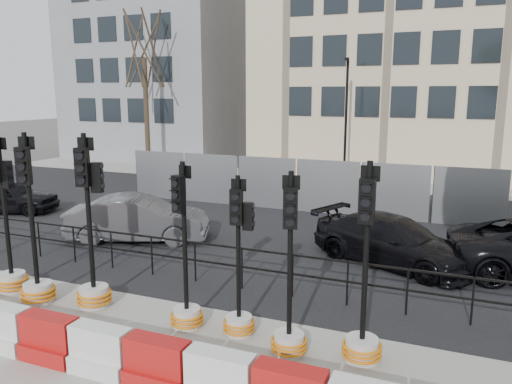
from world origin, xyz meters
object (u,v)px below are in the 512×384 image
at_px(traffic_signal_d, 93,267).
at_px(traffic_signal_h, 363,322).
at_px(car_a, 7,196).
at_px(car_c, 393,241).

relative_size(traffic_signal_d, traffic_signal_h, 1.08).
bearing_deg(car_a, traffic_signal_h, -129.22).
distance_m(traffic_signal_h, car_c, 5.13).
height_order(traffic_signal_d, car_a, traffic_signal_d).
relative_size(traffic_signal_h, car_a, 0.86).
bearing_deg(car_c, car_a, 111.99).
bearing_deg(car_a, car_c, -109.58).
xyz_separation_m(traffic_signal_d, traffic_signal_h, (5.57, -0.06, -0.17)).
distance_m(traffic_signal_d, car_a, 10.23).
bearing_deg(traffic_signal_d, car_a, 132.54).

